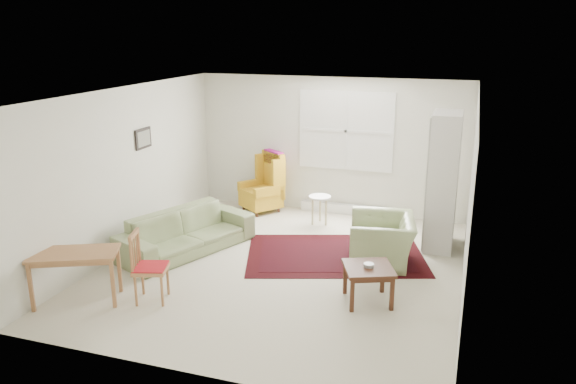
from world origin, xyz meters
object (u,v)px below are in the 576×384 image
(stool, at_px, (320,210))
(desk_chair, at_px, (151,267))
(desk, at_px, (77,277))
(cabinet, at_px, (443,181))
(armchair, at_px, (382,236))
(wingback_chair, at_px, (261,182))
(sofa, at_px, (186,224))
(coffee_table, at_px, (368,284))

(stool, distance_m, desk_chair, 3.69)
(desk, distance_m, desk_chair, 0.94)
(stool, distance_m, cabinet, 2.26)
(cabinet, bearing_deg, desk, -141.39)
(armchair, height_order, desk, armchair)
(cabinet, bearing_deg, stool, 168.52)
(wingback_chair, bearing_deg, sofa, -62.92)
(armchair, height_order, desk_chair, desk_chair)
(sofa, distance_m, stool, 2.47)
(cabinet, height_order, desk, cabinet)
(stool, distance_m, desk, 4.34)
(stool, relative_size, cabinet, 0.24)
(desk_chair, bearing_deg, desk, 92.51)
(sofa, distance_m, desk, 2.00)
(desk_chair, bearing_deg, stool, -37.27)
(sofa, height_order, desk, sofa)
(coffee_table, distance_m, cabinet, 2.49)
(desk_chair, bearing_deg, armchair, -67.52)
(armchair, relative_size, coffee_table, 1.79)
(armchair, distance_m, cabinet, 1.36)
(desk, bearing_deg, cabinet, 38.72)
(cabinet, distance_m, desk_chair, 4.55)
(wingback_chair, xyz_separation_m, coffee_table, (2.58, -3.00, -0.32))
(wingback_chair, bearing_deg, coffee_table, -12.29)
(sofa, relative_size, desk_chair, 2.34)
(stool, bearing_deg, desk, -119.39)
(sofa, bearing_deg, desk, -171.70)
(cabinet, bearing_deg, sofa, -158.81)
(sofa, distance_m, coffee_table, 3.08)
(sofa, bearing_deg, cabinet, -45.54)
(cabinet, relative_size, desk_chair, 2.31)
(wingback_chair, height_order, cabinet, cabinet)
(stool, bearing_deg, cabinet, -11.37)
(armchair, bearing_deg, coffee_table, -8.45)
(wingback_chair, distance_m, desk_chair, 3.81)
(cabinet, bearing_deg, desk_chair, -137.57)
(sofa, bearing_deg, armchair, -56.66)
(sofa, xyz_separation_m, desk, (-0.51, -1.93, -0.10))
(stool, bearing_deg, sofa, -131.13)
(stool, height_order, desk, desk)
(desk, bearing_deg, desk_chair, 19.89)
(coffee_table, height_order, desk_chair, desk_chair)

